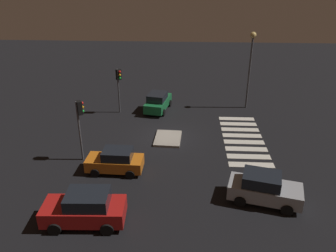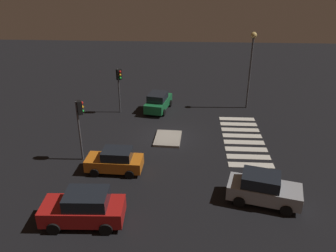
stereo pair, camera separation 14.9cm
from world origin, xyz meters
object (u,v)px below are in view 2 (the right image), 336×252
(traffic_light_west, at_px, (80,116))
(street_lamp, at_px, (251,57))
(car_orange, at_px, (115,161))
(car_silver, at_px, (263,189))
(traffic_light_north, at_px, (119,80))
(traffic_island, at_px, (168,138))
(car_green, at_px, (158,102))
(car_red, at_px, (84,208))

(traffic_light_west, height_order, street_lamp, street_lamp)
(car_orange, height_order, traffic_light_west, traffic_light_west)
(car_silver, height_order, traffic_light_north, traffic_light_north)
(traffic_light_west, bearing_deg, traffic_island, -3.22)
(traffic_light_north, relative_size, traffic_light_west, 0.95)
(car_silver, distance_m, street_lamp, 15.63)
(car_silver, relative_size, traffic_light_north, 1.05)
(traffic_light_west, bearing_deg, car_orange, -63.31)
(car_orange, bearing_deg, car_green, -98.37)
(car_orange, bearing_deg, traffic_light_north, -79.64)
(car_green, bearing_deg, car_orange, -179.05)
(car_red, xyz_separation_m, traffic_light_north, (15.40, 0.96, 2.29))
(car_green, distance_m, street_lamp, 9.73)
(street_lamp, bearing_deg, car_red, 147.13)
(car_red, distance_m, car_silver, 10.24)
(traffic_light_north, bearing_deg, traffic_island, -2.37)
(car_red, bearing_deg, traffic_light_north, -89.03)
(car_green, xyz_separation_m, car_silver, (-13.81, -7.38, 0.02))
(car_silver, xyz_separation_m, car_orange, (2.74, 9.34, -0.09))
(car_green, bearing_deg, traffic_light_west, 165.60)
(car_silver, bearing_deg, street_lamp, 99.10)
(car_green, bearing_deg, car_red, -178.02)
(traffic_island, relative_size, car_green, 0.66)
(traffic_island, distance_m, traffic_light_north, 7.87)
(car_red, relative_size, car_green, 1.04)
(traffic_light_north, bearing_deg, car_orange, -35.85)
(car_red, relative_size, traffic_light_north, 1.06)
(car_silver, bearing_deg, traffic_island, 142.54)
(car_green, distance_m, car_silver, 15.66)
(traffic_light_north, distance_m, street_lamp, 12.52)
(car_orange, relative_size, street_lamp, 0.52)
(traffic_island, height_order, car_red, car_red)
(traffic_light_west, bearing_deg, car_silver, -52.94)
(traffic_light_west, xyz_separation_m, street_lamp, (10.79, -13.24, 1.66))
(street_lamp, bearing_deg, traffic_island, 134.98)
(traffic_island, xyz_separation_m, traffic_light_north, (5.34, 4.85, 3.15))
(car_orange, xyz_separation_m, street_lamp, (12.27, -10.65, 4.24))
(car_silver, distance_m, traffic_light_north, 17.12)
(traffic_light_north, bearing_deg, car_silver, -4.53)
(traffic_island, relative_size, car_orange, 0.74)
(traffic_island, relative_size, car_red, 0.63)
(car_red, xyz_separation_m, car_silver, (2.42, -9.95, -0.04))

